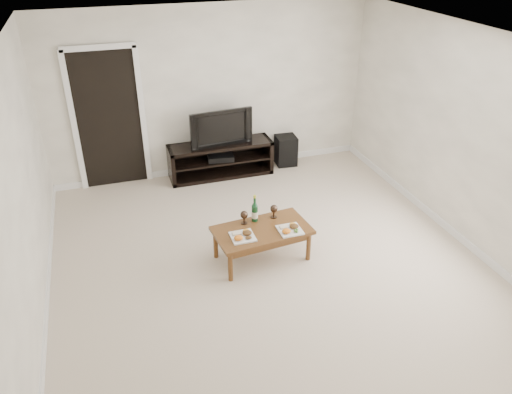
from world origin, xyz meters
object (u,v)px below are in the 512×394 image
object	(u,v)px
television	(219,126)
coffee_table	(262,244)
subwoofer	(286,150)
media_console	(221,159)

from	to	relation	value
television	coffee_table	size ratio (longest dim) A/B	0.88
television	subwoofer	distance (m)	1.28
media_console	coffee_table	size ratio (longest dim) A/B	1.46
media_console	television	world-z (taller)	television
subwoofer	coffee_table	xyz separation A→B (m)	(-1.23, -2.43, -0.04)
subwoofer	coffee_table	bearing A→B (deg)	-112.61
television	coffee_table	xyz separation A→B (m)	(-0.10, -2.35, -0.62)
media_console	television	distance (m)	0.56
coffee_table	television	bearing A→B (deg)	87.67
media_console	subwoofer	xyz separation A→B (m)	(1.14, 0.08, -0.03)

